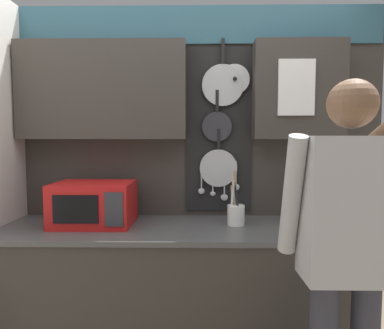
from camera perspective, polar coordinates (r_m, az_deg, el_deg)
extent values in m
cube|color=#38332D|center=(2.33, -2.19, -21.23)|extent=(2.19, 0.63, 0.85)
cube|color=#4C4C4C|center=(2.17, -2.22, -10.65)|extent=(2.22, 0.66, 0.03)
cube|color=#38332D|center=(2.45, -1.82, -1.84)|extent=(2.79, 0.04, 2.34)
cube|color=#2D5666|center=(2.53, -1.91, 22.22)|extent=(2.75, 0.02, 0.26)
cube|color=#38332D|center=(2.44, -14.74, 11.79)|extent=(1.13, 0.16, 0.65)
cube|color=#38332D|center=(2.45, 17.33, 11.71)|extent=(0.60, 0.16, 0.65)
cube|color=black|center=(2.41, 4.47, 5.75)|extent=(0.45, 0.01, 1.14)
cylinder|color=#B7B7BC|center=(2.41, 5.14, 13.04)|extent=(0.28, 0.02, 0.28)
cube|color=black|center=(2.45, 5.19, 18.30)|extent=(0.02, 0.02, 0.17)
cylinder|color=#2D2D33|center=(2.38, 4.17, 6.31)|extent=(0.21, 0.02, 0.21)
cube|color=black|center=(2.39, 4.20, 10.54)|extent=(0.02, 0.02, 0.15)
cylinder|color=#B7B7BC|center=(2.39, 4.42, -0.61)|extent=(0.26, 0.02, 0.26)
cube|color=black|center=(2.38, 4.45, 4.23)|extent=(0.02, 0.02, 0.14)
cylinder|color=silver|center=(2.43, 7.12, 13.93)|extent=(0.20, 0.01, 0.20)
sphere|color=black|center=(2.41, 7.17, 14.00)|extent=(0.03, 0.03, 0.03)
cylinder|color=silver|center=(2.39, 1.58, -1.81)|extent=(0.01, 0.01, 0.20)
ellipsoid|color=silver|center=(2.41, 1.58, -4.46)|extent=(0.05, 0.01, 0.04)
cylinder|color=silver|center=(2.39, 3.51, -2.04)|extent=(0.01, 0.01, 0.22)
ellipsoid|color=silver|center=(2.41, 3.49, -4.87)|extent=(0.04, 0.01, 0.03)
cylinder|color=silver|center=(2.40, 5.42, -2.31)|extent=(0.01, 0.01, 0.24)
ellipsoid|color=silver|center=(2.42, 5.40, -5.48)|extent=(0.05, 0.01, 0.05)
cylinder|color=silver|center=(2.40, 7.34, -1.44)|extent=(0.01, 0.01, 0.17)
ellipsoid|color=silver|center=(2.42, 7.32, -3.76)|extent=(0.05, 0.01, 0.05)
cube|color=white|center=(2.35, 17.02, 12.18)|extent=(0.23, 0.02, 0.36)
cube|color=red|center=(2.28, -15.97, -6.25)|extent=(0.49, 0.37, 0.27)
cube|color=black|center=(2.12, -18.85, -7.09)|extent=(0.27, 0.01, 0.17)
cube|color=#333338|center=(2.06, -12.90, -7.32)|extent=(0.11, 0.01, 0.20)
cube|color=brown|center=(2.33, 20.65, -7.27)|extent=(0.11, 0.15, 0.18)
cylinder|color=black|center=(2.26, 20.14, -4.26)|extent=(0.02, 0.03, 0.08)
cylinder|color=black|center=(2.27, 20.49, -4.35)|extent=(0.02, 0.03, 0.07)
cylinder|color=black|center=(2.27, 20.85, -4.19)|extent=(0.02, 0.04, 0.08)
cylinder|color=black|center=(2.28, 21.19, -4.46)|extent=(0.02, 0.02, 0.06)
cylinder|color=black|center=(2.28, 21.54, -4.25)|extent=(0.02, 0.03, 0.08)
cylinder|color=black|center=(2.29, 21.87, -4.56)|extent=(0.02, 0.03, 0.05)
cylinder|color=white|center=(2.21, 7.34, -8.34)|extent=(0.11, 0.11, 0.13)
cylinder|color=tan|center=(2.20, 6.81, -6.06)|extent=(0.03, 0.02, 0.20)
cylinder|color=silver|center=(2.18, 6.75, -5.01)|extent=(0.04, 0.06, 0.28)
cylinder|color=red|center=(2.21, 6.86, -5.78)|extent=(0.02, 0.02, 0.22)
cylinder|color=silver|center=(2.20, 6.96, -5.67)|extent=(0.03, 0.05, 0.23)
cylinder|color=black|center=(2.19, 7.47, -5.81)|extent=(0.04, 0.06, 0.22)
cylinder|color=tan|center=(2.20, 7.15, -4.84)|extent=(0.03, 0.02, 0.29)
cube|color=#BCBCBC|center=(1.61, 24.65, -6.72)|extent=(0.38, 0.22, 0.62)
sphere|color=brown|center=(1.59, 25.15, 9.14)|extent=(0.21, 0.21, 0.21)
cylinder|color=#BCBCBC|center=(1.56, 16.33, -5.12)|extent=(0.08, 0.24, 0.55)
cylinder|color=brown|center=(1.91, 28.22, 3.55)|extent=(0.08, 0.54, 0.29)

